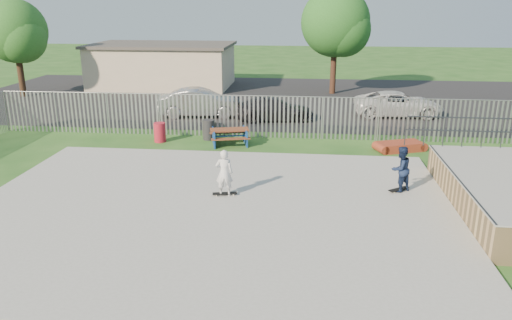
# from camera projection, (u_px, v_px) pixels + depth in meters

# --- Properties ---
(ground) EXTENTS (120.00, 120.00, 0.00)m
(ground) POSITION_uv_depth(u_px,v_px,m) (210.00, 212.00, 15.43)
(ground) COLOR #25541C
(ground) RESTS_ON ground
(concrete_slab) EXTENTS (15.00, 12.00, 0.15)m
(concrete_slab) POSITION_uv_depth(u_px,v_px,m) (210.00, 210.00, 15.41)
(concrete_slab) COLOR #9A9A95
(concrete_slab) RESTS_ON ground
(fence) EXTENTS (26.04, 16.02, 2.00)m
(fence) POSITION_uv_depth(u_px,v_px,m) (257.00, 142.00, 19.37)
(fence) COLOR gray
(fence) RESTS_ON ground
(picnic_table) EXTENTS (2.02, 1.80, 0.73)m
(picnic_table) POSITION_uv_depth(u_px,v_px,m) (230.00, 137.00, 22.57)
(picnic_table) COLOR brown
(picnic_table) RESTS_ON ground
(funbox) EXTENTS (2.07, 1.52, 0.37)m
(funbox) POSITION_uv_depth(u_px,v_px,m) (400.00, 146.00, 21.72)
(funbox) COLOR maroon
(funbox) RESTS_ON ground
(trash_bin_red) EXTENTS (0.54, 0.54, 0.90)m
(trash_bin_red) POSITION_uv_depth(u_px,v_px,m) (160.00, 132.00, 23.00)
(trash_bin_red) COLOR #AF1A2D
(trash_bin_red) RESTS_ON ground
(trash_bin_grey) EXTENTS (0.56, 0.56, 0.94)m
(trash_bin_grey) POSITION_uv_depth(u_px,v_px,m) (209.00, 130.00, 23.39)
(trash_bin_grey) COLOR #262628
(trash_bin_grey) RESTS_ON ground
(parking_lot) EXTENTS (40.00, 18.00, 0.02)m
(parking_lot) POSITION_uv_depth(u_px,v_px,m) (264.00, 98.00, 33.43)
(parking_lot) COLOR black
(parking_lot) RESTS_ON ground
(car_silver) EXTENTS (4.89, 2.18, 1.56)m
(car_silver) POSITION_uv_depth(u_px,v_px,m) (201.00, 103.00, 27.86)
(car_silver) COLOR #A8A8AC
(car_silver) RESTS_ON parking_lot
(car_dark) EXTENTS (4.51, 2.41, 1.24)m
(car_dark) POSITION_uv_depth(u_px,v_px,m) (274.00, 109.00, 26.99)
(car_dark) COLOR black
(car_dark) RESTS_ON parking_lot
(car_white) EXTENTS (4.99, 2.45, 1.36)m
(car_white) POSITION_uv_depth(u_px,v_px,m) (398.00, 104.00, 28.04)
(car_white) COLOR silver
(car_white) RESTS_ON parking_lot
(building) EXTENTS (10.40, 6.40, 3.20)m
(building) POSITION_uv_depth(u_px,v_px,m) (163.00, 65.00, 37.51)
(building) COLOR beige
(building) RESTS_ON ground
(tree_left) EXTENTS (4.16, 4.16, 6.42)m
(tree_left) POSITION_uv_depth(u_px,v_px,m) (15.00, 31.00, 32.76)
(tree_left) COLOR #3E2818
(tree_left) RESTS_ON ground
(tree_mid) EXTENTS (4.65, 4.65, 7.17)m
(tree_mid) POSITION_uv_depth(u_px,v_px,m) (335.00, 23.00, 33.63)
(tree_mid) COLOR #43281A
(tree_mid) RESTS_ON ground
(skateboard_a) EXTENTS (0.76, 0.64, 0.08)m
(skateboard_a) POSITION_uv_depth(u_px,v_px,m) (399.00, 190.00, 16.74)
(skateboard_a) COLOR black
(skateboard_a) RESTS_ON concrete_slab
(skateboard_b) EXTENTS (0.82, 0.37, 0.08)m
(skateboard_b) POSITION_uv_depth(u_px,v_px,m) (225.00, 194.00, 16.37)
(skateboard_b) COLOR black
(skateboard_b) RESTS_ON concrete_slab
(skater_navy) EXTENTS (0.95, 0.92, 1.55)m
(skater_navy) POSITION_uv_depth(u_px,v_px,m) (401.00, 169.00, 16.51)
(skater_navy) COLOR #152242
(skater_navy) RESTS_ON concrete_slab
(skater_white) EXTENTS (0.58, 0.40, 1.55)m
(skater_white) POSITION_uv_depth(u_px,v_px,m) (224.00, 173.00, 16.14)
(skater_white) COLOR silver
(skater_white) RESTS_ON concrete_slab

